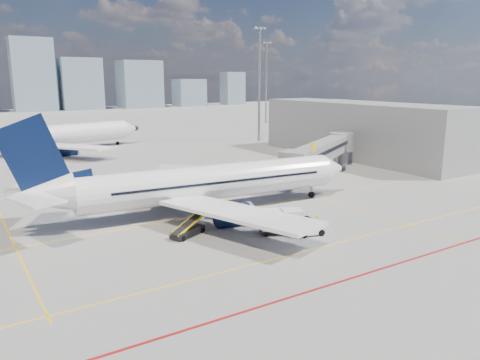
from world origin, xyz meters
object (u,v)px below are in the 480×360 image
at_px(main_aircraft, 199,184).
at_px(belt_loader, 189,230).
at_px(baggage_tug, 308,227).
at_px(ramp_worker, 317,223).
at_px(second_aircraft, 45,136).
at_px(cargo_dolly, 281,221).

relative_size(main_aircraft, belt_loader, 7.53).
bearing_deg(baggage_tug, ramp_worker, 30.52).
xyz_separation_m(baggage_tug, belt_loader, (-9.45, 5.90, -0.27)).
relative_size(second_aircraft, baggage_tug, 15.29).
bearing_deg(belt_loader, baggage_tug, -55.92).
height_order(baggage_tug, cargo_dolly, cargo_dolly).
relative_size(baggage_tug, cargo_dolly, 0.60).
relative_size(second_aircraft, ramp_worker, 26.06).
height_order(baggage_tug, belt_loader, belt_loader).
distance_m(cargo_dolly, belt_loader, 8.69).
relative_size(main_aircraft, second_aircraft, 0.94).
xyz_separation_m(second_aircraft, cargo_dolly, (9.32, -63.42, -1.98)).
distance_m(baggage_tug, ramp_worker, 1.48).
bearing_deg(cargo_dolly, second_aircraft, 122.79).
distance_m(second_aircraft, ramp_worker, 66.04).
bearing_deg(second_aircraft, belt_loader, -101.20).
bearing_deg(main_aircraft, belt_loader, -120.49).
bearing_deg(main_aircraft, cargo_dolly, -66.54).
bearing_deg(main_aircraft, ramp_worker, -55.08).
bearing_deg(baggage_tug, second_aircraft, 112.71).
distance_m(baggage_tug, cargo_dolly, 2.59).
height_order(belt_loader, ramp_worker, belt_loader).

